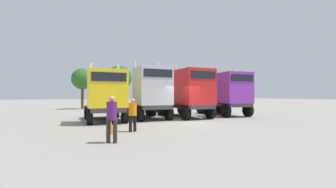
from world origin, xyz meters
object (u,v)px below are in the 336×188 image
(semi_truck_purple, at_px, (229,94))
(visitor_with_camera, at_px, (112,115))
(semi_truck_silver, at_px, (150,93))
(traffic_cone_near, at_px, (111,127))
(semi_truck_red, at_px, (191,93))
(visitor_in_hivis, at_px, (133,112))
(semi_truck_yellow, at_px, (106,96))

(semi_truck_purple, distance_m, visitor_with_camera, 13.73)
(visitor_with_camera, bearing_deg, semi_truck_silver, 4.36)
(semi_truck_purple, distance_m, traffic_cone_near, 12.58)
(semi_truck_silver, xyz_separation_m, semi_truck_red, (3.35, -0.37, 0.00))
(semi_truck_silver, bearing_deg, semi_truck_red, 83.64)
(semi_truck_silver, height_order, semi_truck_red, semi_truck_silver)
(visitor_in_hivis, bearing_deg, visitor_with_camera, -55.27)
(visitor_in_hivis, distance_m, visitor_with_camera, 2.69)
(traffic_cone_near, bearing_deg, visitor_with_camera, -98.94)
(semi_truck_silver, relative_size, visitor_in_hivis, 3.46)
(semi_truck_yellow, relative_size, semi_truck_silver, 1.04)
(visitor_in_hivis, height_order, traffic_cone_near, visitor_in_hivis)
(semi_truck_silver, bearing_deg, traffic_cone_near, -35.42)
(semi_truck_red, distance_m, visitor_in_hivis, 7.79)
(visitor_in_hivis, height_order, visitor_with_camera, visitor_with_camera)
(semi_truck_yellow, height_order, semi_truck_silver, semi_truck_silver)
(semi_truck_purple, bearing_deg, visitor_in_hivis, -58.52)
(semi_truck_yellow, bearing_deg, traffic_cone_near, -4.03)
(visitor_in_hivis, relative_size, traffic_cone_near, 2.58)
(semi_truck_yellow, distance_m, semi_truck_red, 6.68)
(semi_truck_yellow, height_order, semi_truck_purple, semi_truck_purple)
(visitor_with_camera, xyz_separation_m, traffic_cone_near, (0.31, 1.98, -0.74))
(semi_truck_silver, bearing_deg, semi_truck_purple, 89.00)
(semi_truck_red, height_order, traffic_cone_near, semi_truck_red)
(semi_truck_red, relative_size, visitor_in_hivis, 3.62)
(semi_truck_yellow, bearing_deg, semi_truck_silver, 98.14)
(semi_truck_red, relative_size, traffic_cone_near, 9.34)
(semi_truck_yellow, relative_size, semi_truck_purple, 0.98)
(visitor_in_hivis, relative_size, visitor_with_camera, 0.92)
(visitor_with_camera, relative_size, traffic_cone_near, 2.81)
(semi_truck_yellow, bearing_deg, visitor_with_camera, -4.87)
(semi_truck_silver, height_order, visitor_in_hivis, semi_truck_silver)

